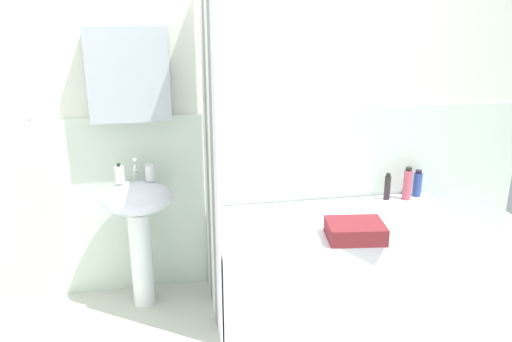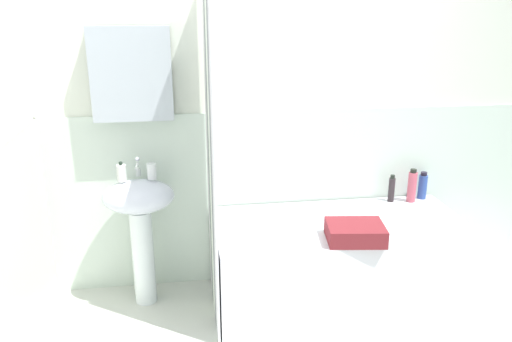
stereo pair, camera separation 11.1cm
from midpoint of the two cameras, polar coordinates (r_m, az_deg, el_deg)
name	(u,v)px [view 2 (the right image)]	position (r m, az deg, el deg)	size (l,w,h in m)	color
wall_back_tiled	(272,120)	(3.36, 2.81, 5.77)	(3.60, 0.18, 2.40)	silver
sink	(140,215)	(3.24, -11.96, -4.85)	(0.44, 0.34, 0.84)	white
faucet	(138,168)	(3.22, -12.21, 0.37)	(0.03, 0.12, 0.12)	silver
soap_dispenser	(121,173)	(3.17, -13.94, -0.20)	(0.06, 0.06, 0.13)	silver
toothbrush_cup	(152,171)	(3.17, -10.67, -0.03)	(0.06, 0.06, 0.10)	white
bathtub	(338,262)	(3.38, 10.20, -10.03)	(1.58, 0.74, 0.56)	white
shower_curtain	(211,161)	(2.94, -4.02, 1.13)	(0.01, 0.74, 2.00)	white
shampoo_bottle	(423,186)	(3.75, 19.04, -1.61)	(0.06, 0.06, 0.19)	#2F4E9D
conditioner_bottle	(412,186)	(3.66, 17.97, -1.64)	(0.06, 0.06, 0.23)	#C65264
body_wash_bottle	(392,189)	(3.63, 15.85, -1.97)	(0.04, 0.04, 0.19)	#2F2628
towel_folded	(355,232)	(3.01, 12.14, -6.77)	(0.33, 0.25, 0.10)	maroon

